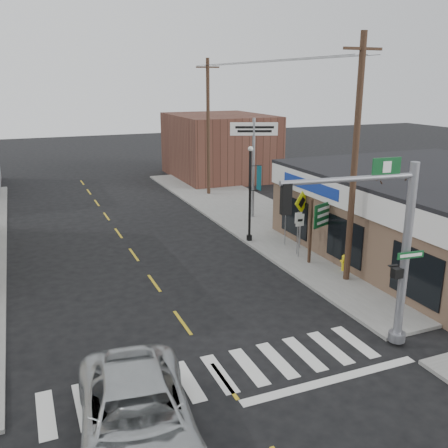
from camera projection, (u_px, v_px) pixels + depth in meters
name	position (u px, v px, depth m)	size (l,w,h in m)	color
ground	(224.00, 381.00, 14.80)	(140.00, 140.00, 0.00)	black
sidewalk_right	(280.00, 229.00, 29.63)	(6.00, 38.00, 0.13)	slate
center_line	(154.00, 283.00, 21.89)	(0.12, 56.00, 0.01)	gold
crosswalk	(219.00, 374.00, 15.16)	(11.00, 2.20, 0.01)	silver
thrift_store	(446.00, 217.00, 24.91)	(12.00, 14.00, 4.00)	brown
bldg_distant_right	(219.00, 146.00, 45.04)	(8.00, 10.00, 5.60)	#553227
suv	(137.00, 417.00, 11.94)	(2.73, 5.91, 1.64)	#B6BABC
traffic_signal_pole	(389.00, 238.00, 15.52)	(4.93, 0.38, 6.25)	gray
guide_sign	(324.00, 221.00, 23.69)	(1.79, 0.14, 3.14)	#442E1F
fire_hydrant	(344.00, 262.00, 22.88)	(0.24, 0.24, 0.77)	yellow
ped_crossing_sign	(301.00, 210.00, 25.54)	(1.18, 0.08, 3.04)	gray
lamp_post	(251.00, 187.00, 26.52)	(0.67, 0.52, 5.13)	black
dance_center_sign	(254.00, 142.00, 30.77)	(2.92, 0.18, 6.21)	gray
bare_tree	(393.00, 187.00, 22.19)	(2.46, 2.46, 4.93)	black
shrub_front	(386.00, 260.00, 22.94)	(1.24, 1.24, 0.93)	#183318
shrub_back	(365.00, 244.00, 25.49)	(0.98, 0.98, 0.73)	black
utility_pole_near	(355.00, 160.00, 20.57)	(1.79, 0.27, 10.30)	#45311F
utility_pole_far	(208.00, 126.00, 37.09)	(1.73, 0.26, 9.97)	#483623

